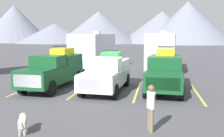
{
  "coord_description": "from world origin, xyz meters",
  "views": [
    {
      "loc": [
        2.79,
        -15.14,
        3.33
      ],
      "look_at": [
        0.0,
        0.6,
        1.2
      ],
      "focal_mm": 39.89,
      "sensor_mm": 36.0,
      "label": 1
    }
  ],
  "objects_px": {
    "camper_trailer_a": "(94,50)",
    "dog": "(23,121)",
    "pickup_truck_b": "(107,72)",
    "pickup_truck_c": "(165,71)",
    "person_a": "(151,105)",
    "camper_trailer_b": "(162,50)",
    "pickup_truck_a": "(54,69)"
  },
  "relations": [
    {
      "from": "pickup_truck_b",
      "to": "person_a",
      "type": "relative_size",
      "value": 3.22
    },
    {
      "from": "dog",
      "to": "camper_trailer_a",
      "type": "bearing_deg",
      "value": 95.25
    },
    {
      "from": "pickup_truck_b",
      "to": "pickup_truck_a",
      "type": "bearing_deg",
      "value": 175.18
    },
    {
      "from": "pickup_truck_a",
      "to": "pickup_truck_b",
      "type": "relative_size",
      "value": 1.1
    },
    {
      "from": "pickup_truck_c",
      "to": "dog",
      "type": "relative_size",
      "value": 6.52
    },
    {
      "from": "person_a",
      "to": "pickup_truck_c",
      "type": "bearing_deg",
      "value": 84.3
    },
    {
      "from": "pickup_truck_c",
      "to": "person_a",
      "type": "bearing_deg",
      "value": -95.7
    },
    {
      "from": "pickup_truck_a",
      "to": "camper_trailer_a",
      "type": "distance_m",
      "value": 8.47
    },
    {
      "from": "camper_trailer_b",
      "to": "dog",
      "type": "distance_m",
      "value": 16.26
    },
    {
      "from": "pickup_truck_b",
      "to": "person_a",
      "type": "xyz_separation_m",
      "value": [
        2.76,
        -6.27,
        -0.16
      ]
    },
    {
      "from": "pickup_truck_b",
      "to": "pickup_truck_c",
      "type": "height_order",
      "value": "pickup_truck_c"
    },
    {
      "from": "dog",
      "to": "person_a",
      "type": "bearing_deg",
      "value": 10.56
    },
    {
      "from": "pickup_truck_b",
      "to": "dog",
      "type": "xyz_separation_m",
      "value": [
        -1.58,
        -7.08,
        -0.71
      ]
    },
    {
      "from": "pickup_truck_a",
      "to": "pickup_truck_b",
      "type": "height_order",
      "value": "pickup_truck_a"
    },
    {
      "from": "person_a",
      "to": "dog",
      "type": "xyz_separation_m",
      "value": [
        -4.34,
        -0.81,
        -0.55
      ]
    },
    {
      "from": "person_a",
      "to": "camper_trailer_b",
      "type": "bearing_deg",
      "value": 87.51
    },
    {
      "from": "camper_trailer_b",
      "to": "pickup_truck_b",
      "type": "bearing_deg",
      "value": -112.19
    },
    {
      "from": "camper_trailer_b",
      "to": "pickup_truck_a",
      "type": "bearing_deg",
      "value": -130.79
    },
    {
      "from": "pickup_truck_b",
      "to": "pickup_truck_c",
      "type": "relative_size",
      "value": 0.97
    },
    {
      "from": "pickup_truck_b",
      "to": "pickup_truck_c",
      "type": "xyz_separation_m",
      "value": [
        3.44,
        0.5,
        0.09
      ]
    },
    {
      "from": "pickup_truck_a",
      "to": "camper_trailer_b",
      "type": "relative_size",
      "value": 0.72
    },
    {
      "from": "camper_trailer_b",
      "to": "dog",
      "type": "xyz_separation_m",
      "value": [
        -4.98,
        -15.4,
        -1.58
      ]
    },
    {
      "from": "pickup_truck_b",
      "to": "person_a",
      "type": "distance_m",
      "value": 6.85
    },
    {
      "from": "pickup_truck_a",
      "to": "pickup_truck_c",
      "type": "height_order",
      "value": "pickup_truck_c"
    },
    {
      "from": "dog",
      "to": "pickup_truck_c",
      "type": "bearing_deg",
      "value": 56.49
    },
    {
      "from": "pickup_truck_b",
      "to": "camper_trailer_b",
      "type": "xyz_separation_m",
      "value": [
        3.39,
        8.32,
        0.87
      ]
    },
    {
      "from": "camper_trailer_a",
      "to": "dog",
      "type": "relative_size",
      "value": 9.43
    },
    {
      "from": "pickup_truck_b",
      "to": "dog",
      "type": "bearing_deg",
      "value": -102.61
    },
    {
      "from": "pickup_truck_b",
      "to": "camper_trailer_a",
      "type": "xyz_separation_m",
      "value": [
        -3.03,
        8.71,
        0.86
      ]
    },
    {
      "from": "pickup_truck_a",
      "to": "dog",
      "type": "xyz_separation_m",
      "value": [
        1.95,
        -7.37,
        -0.79
      ]
    },
    {
      "from": "camper_trailer_a",
      "to": "pickup_truck_a",
      "type": "bearing_deg",
      "value": -93.38
    },
    {
      "from": "person_a",
      "to": "dog",
      "type": "height_order",
      "value": "person_a"
    }
  ]
}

